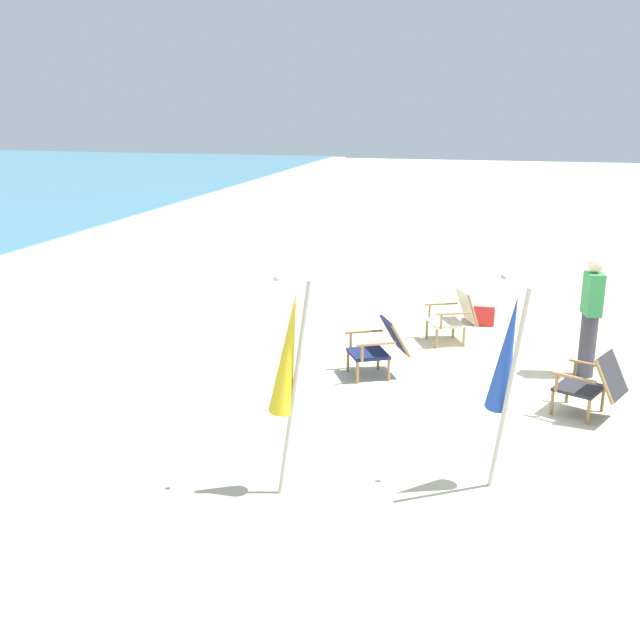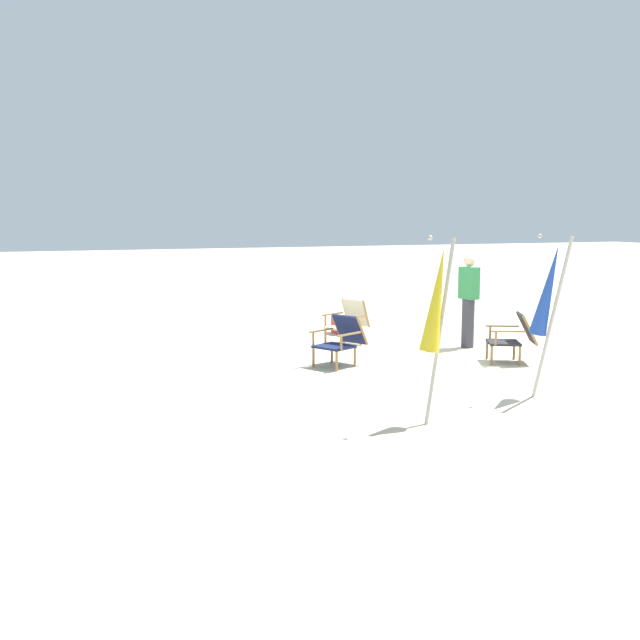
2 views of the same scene
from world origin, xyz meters
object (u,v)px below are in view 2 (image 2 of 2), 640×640
object	(u,v)px
umbrella_furled_yellow	(437,301)
person_near_chairs	(469,300)
beach_chair_front_right	(514,336)
umbrella_furled_blue	(548,292)
beach_chair_back_left	(341,339)
beach_chair_back_right	(349,321)
cooler_box	(343,323)

from	to	relation	value
umbrella_furled_yellow	person_near_chairs	distance (m)	5.02
beach_chair_front_right	umbrella_furled_blue	xyz separation A→B (m)	(-2.08, 1.02, 0.94)
beach_chair_back_left	umbrella_furled_blue	bearing A→B (deg)	-150.32
beach_chair_back_right	umbrella_furled_blue	world-z (taller)	umbrella_furled_blue
beach_chair_back_left	beach_chair_back_right	distance (m)	1.91
cooler_box	umbrella_furled_yellow	bearing A→B (deg)	166.30
person_near_chairs	beach_chair_back_left	bearing A→B (deg)	103.85
beach_chair_back_right	person_near_chairs	world-z (taller)	person_near_chairs
umbrella_furled_blue	cooler_box	size ratio (longest dim) A/B	4.27
beach_chair_back_right	person_near_chairs	bearing A→B (deg)	-119.68
beach_chair_back_left	beach_chair_back_right	bearing A→B (deg)	-26.75
cooler_box	umbrella_furled_blue	bearing A→B (deg)	-176.39
beach_chair_front_right	umbrella_furled_yellow	size ratio (longest dim) A/B	0.43
beach_chair_front_right	beach_chair_back_right	size ratio (longest dim) A/B	1.07
beach_chair_back_right	cooler_box	bearing A→B (deg)	-18.39
beach_chair_back_right	umbrella_furled_yellow	bearing A→B (deg)	167.44
person_near_chairs	beach_chair_back_right	bearing A→B (deg)	60.32
beach_chair_back_right	umbrella_furled_yellow	distance (m)	5.28
beach_chair_front_right	beach_chair_back_left	distance (m)	2.74
beach_chair_back_left	umbrella_furled_yellow	distance (m)	3.51
person_near_chairs	umbrella_furled_blue	bearing A→B (deg)	163.11
umbrella_furled_yellow	cooler_box	xyz separation A→B (m)	(6.27, -1.53, -1.18)
umbrella_furled_yellow	beach_chair_front_right	bearing A→B (deg)	-48.17
beach_chair_front_right	person_near_chairs	world-z (taller)	person_near_chairs
beach_chair_back_right	person_near_chairs	xyz separation A→B (m)	(-1.04, -1.83, 0.41)
beach_chair_back_left	cooler_box	bearing A→B (deg)	-23.42
umbrella_furled_yellow	cooler_box	size ratio (longest dim) A/B	4.31
beach_chair_front_right	umbrella_furled_yellow	bearing A→B (deg)	131.83
beach_chair_front_right	cooler_box	distance (m)	3.92
beach_chair_back_right	beach_chair_front_right	bearing A→B (deg)	-144.18
beach_chair_front_right	cooler_box	bearing A→B (deg)	20.61
umbrella_furled_yellow	person_near_chairs	xyz separation A→B (m)	(4.02, -2.95, -0.54)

